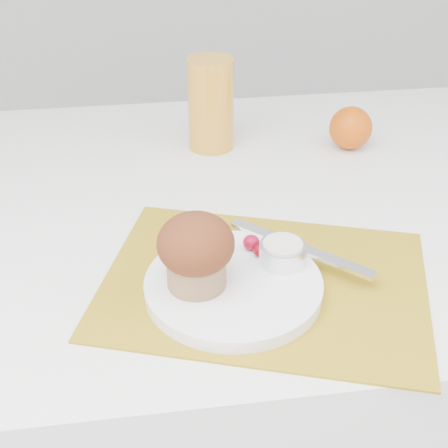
{
  "coord_description": "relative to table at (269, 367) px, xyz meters",
  "views": [
    {
      "loc": [
        -0.2,
        -0.76,
        1.23
      ],
      "look_at": [
        -0.11,
        -0.1,
        0.8
      ],
      "focal_mm": 50.0,
      "sensor_mm": 36.0,
      "label": 1
    }
  ],
  "objects": [
    {
      "name": "raspberry_far",
      "position": [
        -0.07,
        -0.18,
        0.4
      ],
      "size": [
        0.02,
        0.02,
        0.02
      ],
      "primitive_type": "ellipsoid",
      "color": "#540209",
      "rests_on": "plate"
    },
    {
      "name": "ramekin",
      "position": [
        -0.04,
        -0.2,
        0.41
      ],
      "size": [
        0.06,
        0.06,
        0.03
      ],
      "primitive_type": "cylinder",
      "rotation": [
        0.0,
        0.0,
        -0.0
      ],
      "color": "silver",
      "rests_on": "plate"
    },
    {
      "name": "juice_glass",
      "position": [
        -0.08,
        0.18,
        0.45
      ],
      "size": [
        0.09,
        0.09,
        0.16
      ],
      "primitive_type": "cylinder",
      "rotation": [
        0.0,
        0.0,
        -0.14
      ],
      "color": "gold",
      "rests_on": "table"
    },
    {
      "name": "cream",
      "position": [
        -0.04,
        -0.2,
        0.42
      ],
      "size": [
        0.05,
        0.05,
        0.01
      ],
      "primitive_type": "cylinder",
      "rotation": [
        0.0,
        0.0,
        0.06
      ],
      "color": "silver",
      "rests_on": "ramekin"
    },
    {
      "name": "table",
      "position": [
        0.0,
        0.0,
        0.0
      ],
      "size": [
        1.2,
        0.8,
        0.75
      ],
      "primitive_type": "cube",
      "color": "white",
      "rests_on": "ground"
    },
    {
      "name": "raspberry_near",
      "position": [
        -0.07,
        -0.17,
        0.41
      ],
      "size": [
        0.02,
        0.02,
        0.02
      ],
      "primitive_type": "ellipsoid",
      "color": "#630217",
      "rests_on": "plate"
    },
    {
      "name": "placemat",
      "position": [
        -0.07,
        -0.22,
        0.38
      ],
      "size": [
        0.47,
        0.4,
        0.0
      ],
      "primitive_type": "cube",
      "rotation": [
        0.0,
        0.0,
        -0.33
      ],
      "color": "#A17F16",
      "rests_on": "table"
    },
    {
      "name": "muffin",
      "position": [
        -0.15,
        -0.23,
        0.44
      ],
      "size": [
        0.09,
        0.09,
        0.09
      ],
      "color": "#9A724A",
      "rests_on": "plate"
    },
    {
      "name": "orange",
      "position": [
        0.16,
        0.14,
        0.41
      ],
      "size": [
        0.07,
        0.07,
        0.07
      ],
      "primitive_type": "sphere",
      "color": "#CF5007",
      "rests_on": "table"
    },
    {
      "name": "butter_knife",
      "position": [
        -0.01,
        -0.18,
        0.4
      ],
      "size": [
        0.16,
        0.16,
        0.01
      ],
      "primitive_type": "cube",
      "rotation": [
        0.0,
        0.0,
        -0.77
      ],
      "color": "white",
      "rests_on": "plate"
    },
    {
      "name": "plate",
      "position": [
        -0.11,
        -0.23,
        0.39
      ],
      "size": [
        0.26,
        0.26,
        0.02
      ],
      "primitive_type": "cylinder",
      "rotation": [
        0.0,
        0.0,
        0.25
      ],
      "color": "white",
      "rests_on": "placemat"
    }
  ]
}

